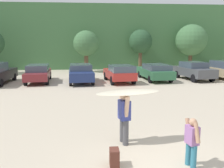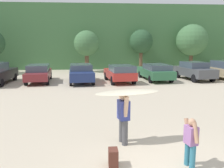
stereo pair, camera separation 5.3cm
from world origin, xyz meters
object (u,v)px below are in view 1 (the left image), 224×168
(parked_car_navy, at_px, (81,73))
(backpack_dropped, at_px, (114,158))
(parked_car_forest_green, at_px, (155,71))
(parked_car_dark_gray, at_px, (194,70))
(parked_car_red, at_px, (120,73))
(person_adult, at_px, (124,115))
(parked_car_maroon, at_px, (38,73))
(person_child, at_px, (192,140))
(surfboard_cream, at_px, (129,92))

(parked_car_navy, distance_m, backpack_dropped, 13.47)
(parked_car_forest_green, distance_m, parked_car_dark_gray, 3.44)
(parked_car_red, bearing_deg, backpack_dropped, 165.28)
(parked_car_forest_green, height_order, person_adult, person_adult)
(parked_car_forest_green, bearing_deg, backpack_dropped, 157.26)
(parked_car_maroon, bearing_deg, parked_car_red, -102.59)
(parked_car_navy, distance_m, person_child, 14.00)
(parked_car_navy, xyz_separation_m, parked_car_dark_gray, (9.72, 0.71, 0.03))
(parked_car_navy, bearing_deg, person_child, -170.98)
(parked_car_dark_gray, bearing_deg, surfboard_cream, 139.73)
(person_child, relative_size, surfboard_cream, 0.61)
(surfboard_cream, bearing_deg, backpack_dropped, 55.76)
(person_adult, xyz_separation_m, backpack_dropped, (-0.43, -1.38, -0.70))
(parked_car_maroon, xyz_separation_m, parked_car_red, (6.58, -0.72, 0.01))
(parked_car_maroon, relative_size, person_adult, 2.90)
(parked_car_maroon, height_order, parked_car_dark_gray, parked_car_dark_gray)
(parked_car_navy, height_order, person_child, parked_car_navy)
(parked_car_maroon, height_order, parked_car_navy, parked_car_navy)
(person_adult, bearing_deg, parked_car_maroon, -78.81)
(parked_car_dark_gray, relative_size, surfboard_cream, 2.02)
(surfboard_cream, relative_size, backpack_dropped, 4.68)
(parked_car_navy, xyz_separation_m, parked_car_red, (3.12, -0.28, -0.01))
(parked_car_dark_gray, relative_size, person_child, 3.33)
(parked_car_navy, height_order, surfboard_cream, surfboard_cream)
(parked_car_maroon, distance_m, person_adult, 13.57)
(parked_car_navy, xyz_separation_m, person_child, (3.45, -13.57, -0.06))
(parked_car_maroon, distance_m, parked_car_forest_green, 9.74)
(parked_car_dark_gray, bearing_deg, parked_car_forest_green, 80.27)
(parked_car_dark_gray, bearing_deg, backpack_dropped, 140.49)
(parked_car_red, distance_m, person_adult, 11.79)
(person_child, bearing_deg, parked_car_red, -100.88)
(person_child, relative_size, backpack_dropped, 2.84)
(parked_car_forest_green, distance_m, person_adult, 13.45)
(parked_car_navy, relative_size, backpack_dropped, 10.05)
(surfboard_cream, bearing_deg, parked_car_navy, -92.03)
(parked_car_navy, distance_m, parked_car_dark_gray, 9.74)
(person_adult, bearing_deg, parked_car_navy, -93.08)
(parked_car_maroon, distance_m, person_child, 15.62)
(backpack_dropped, bearing_deg, parked_car_forest_green, 71.36)
(backpack_dropped, bearing_deg, person_child, -5.57)
(parked_car_forest_green, bearing_deg, person_adult, 157.12)
(parked_car_red, bearing_deg, parked_car_dark_gray, -89.28)
(backpack_dropped, bearing_deg, person_adult, 72.69)
(parked_car_dark_gray, height_order, backpack_dropped, parked_car_dark_gray)
(parked_car_maroon, bearing_deg, parked_car_navy, -103.66)
(parked_car_forest_green, bearing_deg, parked_car_navy, 92.57)
(parked_car_forest_green, bearing_deg, person_child, 164.71)
(parked_car_navy, distance_m, person_adult, 12.16)
(parked_car_forest_green, xyz_separation_m, person_adult, (-4.33, -12.74, 0.17))
(parked_car_red, height_order, person_child, parked_car_red)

